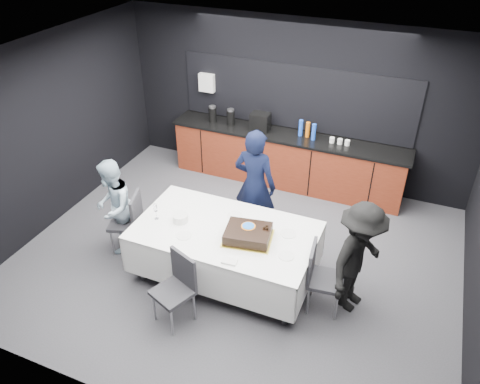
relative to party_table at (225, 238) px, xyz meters
name	(u,v)px	position (x,y,z in m)	size (l,w,h in m)	color
ground	(237,257)	(0.00, 0.40, -0.64)	(6.00, 6.00, 0.00)	#47474D
room_shell	(237,140)	(0.00, 0.40, 1.22)	(6.04, 5.04, 2.82)	white
kitchenette	(286,155)	(-0.02, 2.62, -0.10)	(4.10, 0.64, 2.05)	#62200F
party_table	(225,238)	(0.00, 0.00, 0.00)	(2.32, 1.32, 0.78)	#99999E
cake_assembly	(248,234)	(0.34, -0.06, 0.21)	(0.67, 0.58, 0.18)	gold
plate_stack	(180,218)	(-0.61, -0.05, 0.19)	(0.20, 0.20, 0.10)	white
loose_plate_near	(184,235)	(-0.42, -0.31, 0.14)	(0.20, 0.20, 0.01)	white
loose_plate_right_a	(288,234)	(0.77, 0.22, 0.14)	(0.20, 0.20, 0.01)	white
loose_plate_right_b	(286,256)	(0.88, -0.19, 0.14)	(0.19, 0.19, 0.01)	white
loose_plate_far	(235,216)	(0.00, 0.32, 0.14)	(0.21, 0.21, 0.01)	white
fork_pile	(229,261)	(0.30, -0.55, 0.15)	(0.17, 0.11, 0.03)	white
champagne_flute	(155,209)	(-0.93, -0.13, 0.30)	(0.06, 0.06, 0.22)	white
chair_left	(130,218)	(-1.47, 0.00, -0.11)	(0.52, 0.52, 0.92)	#2C2C31
chair_right	(320,274)	(1.28, -0.06, -0.11)	(0.46, 0.46, 0.92)	#2C2C31
chair_near	(177,284)	(-0.22, -0.88, -0.11)	(0.55, 0.55, 0.92)	#2C2C31
person_center	(255,185)	(0.02, 1.01, 0.22)	(0.63, 0.41, 1.73)	black
person_left	(114,207)	(-1.69, -0.04, 0.06)	(0.69, 0.53, 1.41)	silver
person_right	(358,258)	(1.67, 0.13, 0.11)	(0.98, 0.56, 1.51)	black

